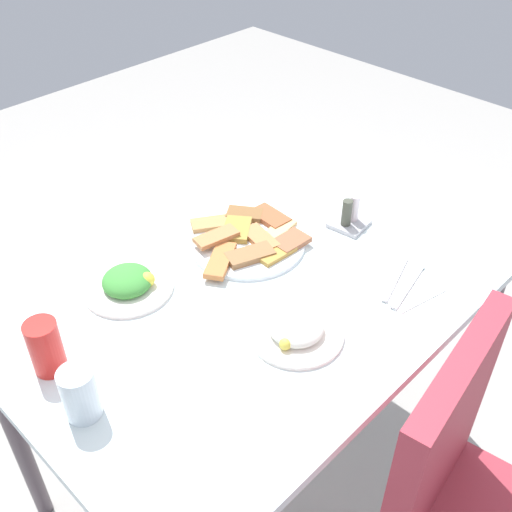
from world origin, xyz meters
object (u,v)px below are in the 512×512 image
at_px(dining_table, 262,307).
at_px(spoon, 408,286).
at_px(drinking_glass, 80,394).
at_px(fork, 395,279).
at_px(salad_plate_greens, 128,283).
at_px(salad_plate_rice, 296,330).
at_px(soda_can, 46,347).
at_px(pide_platter, 248,239).
at_px(paper_napkin, 401,284).
at_px(condiment_caddy, 350,217).

distance_m(dining_table, spoon, 0.35).
bearing_deg(drinking_glass, spoon, 162.18).
distance_m(dining_table, fork, 0.33).
relative_size(salad_plate_greens, salad_plate_rice, 1.03).
height_order(dining_table, spoon, spoon).
distance_m(salad_plate_greens, drinking_glass, 0.36).
distance_m(drinking_glass, spoon, 0.77).
bearing_deg(soda_can, pide_platter, -178.87).
height_order(dining_table, pide_platter, pide_platter).
bearing_deg(paper_napkin, salad_plate_greens, -44.15).
height_order(drinking_glass, condiment_caddy, drinking_glass).
height_order(salad_plate_rice, spoon, salad_plate_rice).
bearing_deg(soda_can, paper_napkin, 153.29).
bearing_deg(drinking_glass, paper_napkin, 163.46).
relative_size(drinking_glass, fork, 0.64).
distance_m(drinking_glass, fork, 0.76).
xyz_separation_m(drinking_glass, condiment_caddy, (-0.83, -0.02, -0.03)).
height_order(pide_platter, salad_plate_rice, salad_plate_rice).
bearing_deg(soda_can, drinking_glass, 84.11).
relative_size(salad_plate_greens, drinking_glass, 1.90).
height_order(pide_platter, salad_plate_greens, salad_plate_greens).
distance_m(salad_plate_greens, salad_plate_rice, 0.41).
bearing_deg(condiment_caddy, fork, 64.63).
bearing_deg(pide_platter, salad_plate_greens, -13.20).
relative_size(fork, spoon, 0.96).
bearing_deg(pide_platter, dining_table, 57.95).
relative_size(dining_table, paper_napkin, 8.14).
distance_m(salad_plate_rice, condiment_caddy, 0.44).
bearing_deg(pide_platter, salad_plate_rice, 62.39).
xyz_separation_m(dining_table, fork, (-0.22, 0.22, 0.09)).
bearing_deg(condiment_caddy, salad_plate_rice, 22.60).
relative_size(spoon, condiment_caddy, 1.79).
distance_m(soda_can, spoon, 0.81).
distance_m(salad_plate_greens, fork, 0.63).
height_order(paper_napkin, spoon, spoon).
bearing_deg(fork, spoon, 72.17).
bearing_deg(condiment_caddy, spoon, 67.86).
relative_size(salad_plate_rice, soda_can, 1.69).
bearing_deg(salad_plate_greens, condiment_caddy, 159.43).
relative_size(salad_plate_rice, condiment_caddy, 2.04).
relative_size(dining_table, spoon, 6.80).
xyz_separation_m(soda_can, fork, (-0.72, 0.34, -0.06)).
height_order(dining_table, condiment_caddy, condiment_caddy).
xyz_separation_m(soda_can, spoon, (-0.72, 0.38, -0.06)).
height_order(pide_platter, spoon, pide_platter).
height_order(fork, spoon, same).
relative_size(dining_table, salad_plate_rice, 5.97).
bearing_deg(dining_table, condiment_caddy, 178.95).
xyz_separation_m(salad_plate_greens, drinking_glass, (0.27, 0.23, 0.04)).
relative_size(pide_platter, paper_napkin, 2.18).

